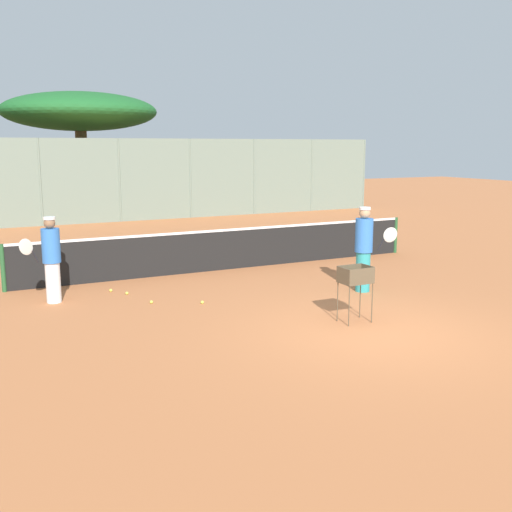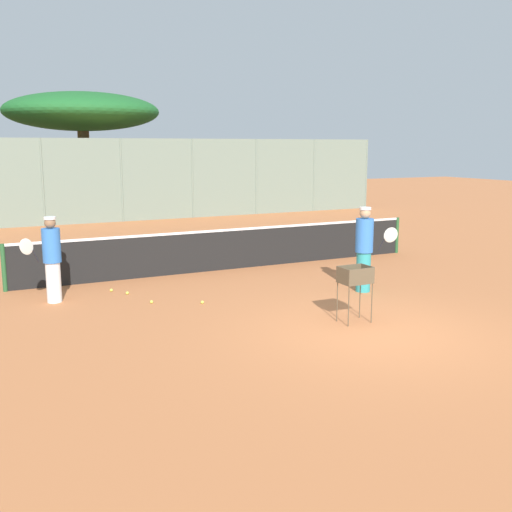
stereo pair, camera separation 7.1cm
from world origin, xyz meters
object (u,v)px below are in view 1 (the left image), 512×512
(player_white_outfit, at_px, (51,259))
(player_red_cap, at_px, (364,248))
(tennis_net, at_px, (230,248))
(ball_cart, at_px, (356,279))

(player_white_outfit, bearing_deg, player_red_cap, 137.75)
(tennis_net, height_order, player_red_cap, player_red_cap)
(tennis_net, bearing_deg, player_white_outfit, -162.81)
(tennis_net, relative_size, ball_cart, 10.66)
(tennis_net, bearing_deg, player_red_cap, -65.15)
(player_red_cap, xyz_separation_m, ball_cart, (-1.57, -1.85, -0.17))
(player_white_outfit, distance_m, player_red_cap, 6.63)
(player_white_outfit, xyz_separation_m, player_red_cap, (6.29, -2.10, 0.05))
(player_white_outfit, height_order, player_red_cap, player_red_cap)
(player_red_cap, bearing_deg, player_white_outfit, -154.35)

